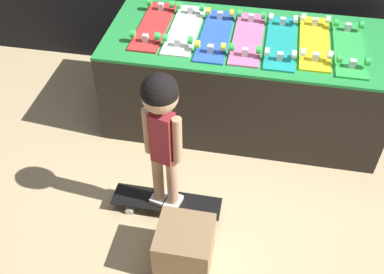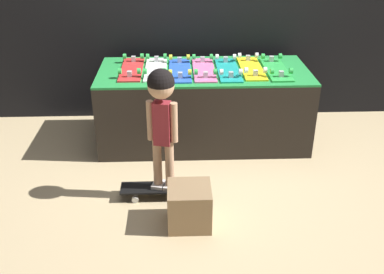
{
  "view_description": "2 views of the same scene",
  "coord_description": "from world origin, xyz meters",
  "px_view_note": "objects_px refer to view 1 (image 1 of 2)",
  "views": [
    {
      "loc": [
        0.12,
        -2.15,
        2.36
      ],
      "look_at": [
        -0.26,
        -0.16,
        0.41
      ],
      "focal_mm": 42.0,
      "sensor_mm": 36.0,
      "label": 1
    },
    {
      "loc": [
        -0.26,
        -3.44,
        2.06
      ],
      "look_at": [
        -0.13,
        -0.1,
        0.35
      ],
      "focal_mm": 42.0,
      "sensor_mm": 36.0,
      "label": 2
    }
  ],
  "objects_px": {
    "skateboard_on_floor": "(167,202)",
    "storage_box": "(185,247)",
    "child": "(161,121)",
    "skateboard_blue_on_rack": "(215,34)",
    "skateboard_green_on_rack": "(349,47)",
    "skateboard_red_on_rack": "(154,24)",
    "skateboard_white_on_rack": "(184,28)",
    "skateboard_teal_on_rack": "(281,41)",
    "skateboard_yellow_on_rack": "(315,41)",
    "skateboard_pink_on_rack": "(248,37)"
  },
  "relations": [
    {
      "from": "skateboard_on_floor",
      "to": "storage_box",
      "type": "bearing_deg",
      "value": -61.77
    },
    {
      "from": "skateboard_on_floor",
      "to": "child",
      "type": "distance_m",
      "value": 0.7
    },
    {
      "from": "skateboard_blue_on_rack",
      "to": "skateboard_green_on_rack",
      "type": "relative_size",
      "value": 1.0
    },
    {
      "from": "skateboard_green_on_rack",
      "to": "skateboard_blue_on_rack",
      "type": "bearing_deg",
      "value": -179.97
    },
    {
      "from": "skateboard_red_on_rack",
      "to": "storage_box",
      "type": "distance_m",
      "value": 1.57
    },
    {
      "from": "skateboard_white_on_rack",
      "to": "skateboard_blue_on_rack",
      "type": "relative_size",
      "value": 1.0
    },
    {
      "from": "skateboard_blue_on_rack",
      "to": "skateboard_red_on_rack",
      "type": "bearing_deg",
      "value": 173.93
    },
    {
      "from": "skateboard_blue_on_rack",
      "to": "storage_box",
      "type": "xyz_separation_m",
      "value": [
        0.04,
        -1.32,
        -0.58
      ]
    },
    {
      "from": "skateboard_blue_on_rack",
      "to": "skateboard_teal_on_rack",
      "type": "relative_size",
      "value": 1.0
    },
    {
      "from": "skateboard_teal_on_rack",
      "to": "skateboard_on_floor",
      "type": "distance_m",
      "value": 1.31
    },
    {
      "from": "skateboard_on_floor",
      "to": "storage_box",
      "type": "xyz_separation_m",
      "value": [
        0.19,
        -0.35,
        0.08
      ]
    },
    {
      "from": "skateboard_red_on_rack",
      "to": "skateboard_white_on_rack",
      "type": "relative_size",
      "value": 1.0
    },
    {
      "from": "storage_box",
      "to": "skateboard_green_on_rack",
      "type": "bearing_deg",
      "value": 57.34
    },
    {
      "from": "skateboard_red_on_rack",
      "to": "skateboard_yellow_on_rack",
      "type": "relative_size",
      "value": 1.0
    },
    {
      "from": "child",
      "to": "storage_box",
      "type": "bearing_deg",
      "value": -48.08
    },
    {
      "from": "skateboard_white_on_rack",
      "to": "skateboard_pink_on_rack",
      "type": "relative_size",
      "value": 1.0
    },
    {
      "from": "skateboard_green_on_rack",
      "to": "skateboard_on_floor",
      "type": "relative_size",
      "value": 0.97
    },
    {
      "from": "skateboard_white_on_rack",
      "to": "skateboard_pink_on_rack",
      "type": "distance_m",
      "value": 0.45
    },
    {
      "from": "skateboard_on_floor",
      "to": "skateboard_green_on_rack",
      "type": "bearing_deg",
      "value": 43.23
    },
    {
      "from": "skateboard_blue_on_rack",
      "to": "skateboard_on_floor",
      "type": "relative_size",
      "value": 0.97
    },
    {
      "from": "skateboard_pink_on_rack",
      "to": "skateboard_white_on_rack",
      "type": "bearing_deg",
      "value": 175.94
    },
    {
      "from": "skateboard_red_on_rack",
      "to": "skateboard_yellow_on_rack",
      "type": "height_order",
      "value": "same"
    },
    {
      "from": "skateboard_on_floor",
      "to": "storage_box",
      "type": "distance_m",
      "value": 0.41
    },
    {
      "from": "skateboard_red_on_rack",
      "to": "skateboard_teal_on_rack",
      "type": "height_order",
      "value": "same"
    },
    {
      "from": "skateboard_white_on_rack",
      "to": "child",
      "type": "bearing_deg",
      "value": -85.55
    },
    {
      "from": "skateboard_pink_on_rack",
      "to": "child",
      "type": "bearing_deg",
      "value": -110.56
    },
    {
      "from": "skateboard_blue_on_rack",
      "to": "skateboard_pink_on_rack",
      "type": "bearing_deg",
      "value": 1.4
    },
    {
      "from": "skateboard_red_on_rack",
      "to": "child",
      "type": "relative_size",
      "value": 0.69
    },
    {
      "from": "skateboard_blue_on_rack",
      "to": "skateboard_pink_on_rack",
      "type": "distance_m",
      "value": 0.22
    },
    {
      "from": "skateboard_green_on_rack",
      "to": "child",
      "type": "height_order",
      "value": "child"
    },
    {
      "from": "skateboard_pink_on_rack",
      "to": "skateboard_on_floor",
      "type": "relative_size",
      "value": 0.97
    },
    {
      "from": "skateboard_blue_on_rack",
      "to": "skateboard_on_floor",
      "type": "bearing_deg",
      "value": -98.43
    },
    {
      "from": "skateboard_green_on_rack",
      "to": "storage_box",
      "type": "distance_m",
      "value": 1.68
    },
    {
      "from": "skateboard_red_on_rack",
      "to": "skateboard_blue_on_rack",
      "type": "xyz_separation_m",
      "value": [
        0.45,
        -0.05,
        0.0
      ]
    },
    {
      "from": "skateboard_white_on_rack",
      "to": "skateboard_green_on_rack",
      "type": "bearing_deg",
      "value": -1.88
    },
    {
      "from": "storage_box",
      "to": "skateboard_teal_on_rack",
      "type": "bearing_deg",
      "value": 73.03
    },
    {
      "from": "skateboard_green_on_rack",
      "to": "storage_box",
      "type": "relative_size",
      "value": 2.18
    },
    {
      "from": "skateboard_green_on_rack",
      "to": "skateboard_on_floor",
      "type": "height_order",
      "value": "skateboard_green_on_rack"
    },
    {
      "from": "skateboard_teal_on_rack",
      "to": "child",
      "type": "height_order",
      "value": "child"
    },
    {
      "from": "skateboard_blue_on_rack",
      "to": "skateboard_pink_on_rack",
      "type": "xyz_separation_m",
      "value": [
        0.22,
        0.01,
        0.0
      ]
    },
    {
      "from": "skateboard_red_on_rack",
      "to": "skateboard_on_floor",
      "type": "bearing_deg",
      "value": -73.54
    },
    {
      "from": "skateboard_yellow_on_rack",
      "to": "skateboard_on_floor",
      "type": "relative_size",
      "value": 0.97
    },
    {
      "from": "skateboard_red_on_rack",
      "to": "child",
      "type": "bearing_deg",
      "value": -73.54
    },
    {
      "from": "skateboard_on_floor",
      "to": "child",
      "type": "bearing_deg",
      "value": -56.31
    },
    {
      "from": "child",
      "to": "skateboard_blue_on_rack",
      "type": "bearing_deg",
      "value": 95.26
    },
    {
      "from": "skateboard_red_on_rack",
      "to": "skateboard_teal_on_rack",
      "type": "relative_size",
      "value": 1.0
    },
    {
      "from": "skateboard_pink_on_rack",
      "to": "skateboard_on_floor",
      "type": "bearing_deg",
      "value": -110.56
    },
    {
      "from": "skateboard_teal_on_rack",
      "to": "storage_box",
      "type": "bearing_deg",
      "value": -106.97
    },
    {
      "from": "skateboard_white_on_rack",
      "to": "child",
      "type": "relative_size",
      "value": 0.69
    },
    {
      "from": "skateboard_white_on_rack",
      "to": "skateboard_on_floor",
      "type": "relative_size",
      "value": 0.97
    }
  ]
}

